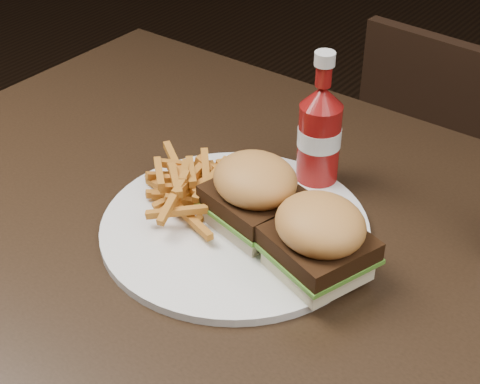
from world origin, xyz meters
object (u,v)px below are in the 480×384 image
Objects in this scene: chair_far at (468,198)px; ketchup_bottle at (319,144)px; plate at (235,227)px; dining_table at (283,284)px.

ketchup_bottle is at bearing 90.15° from chair_far.
chair_far is 1.13× the size of plate.
plate is at bearing 88.94° from chair_far.
dining_table is 0.09m from plate.
dining_table is 11.23× the size of ketchup_bottle.
chair_far is (-0.03, 0.72, -0.30)m from dining_table.
ketchup_bottle is at bearing 110.89° from dining_table.
chair_far is 0.77m from plate.
plate reaches higher than dining_table.
dining_table is 3.35× the size of chair_far.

